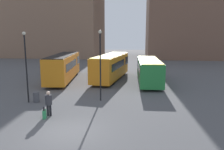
# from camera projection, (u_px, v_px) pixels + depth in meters

# --- Properties ---
(ground_plane) EXTENTS (160.00, 160.00, 0.00)m
(ground_plane) POSITION_uv_depth(u_px,v_px,m) (69.00, 132.00, 12.70)
(ground_plane) COLOR #4C4C4F
(building_block_left) EXTENTS (28.34, 17.91, 29.16)m
(building_block_left) POSITION_uv_depth(u_px,v_px,m) (49.00, 3.00, 59.84)
(building_block_left) COLOR #7F604C
(building_block_left) RESTS_ON ground_plane
(bus_0) EXTENTS (3.71, 11.06, 3.23)m
(bus_0) POSITION_uv_depth(u_px,v_px,m) (64.00, 66.00, 27.53)
(bus_0) COLOR orange
(bus_0) RESTS_ON ground_plane
(bus_1) EXTENTS (3.87, 10.54, 3.16)m
(bus_1) POSITION_uv_depth(u_px,v_px,m) (111.00, 66.00, 27.92)
(bus_1) COLOR orange
(bus_1) RESTS_ON ground_plane
(bus_2) EXTENTS (2.73, 9.49, 2.79)m
(bus_2) POSITION_uv_depth(u_px,v_px,m) (149.00, 70.00, 25.89)
(bus_2) COLOR #237A38
(bus_2) RESTS_ON ground_plane
(traveler) EXTENTS (0.56, 0.56, 1.77)m
(traveler) POSITION_uv_depth(u_px,v_px,m) (49.00, 101.00, 15.02)
(traveler) COLOR black
(traveler) RESTS_ON ground_plane
(suitcase) EXTENTS (0.30, 0.45, 0.86)m
(suitcase) POSITION_uv_depth(u_px,v_px,m) (44.00, 114.00, 14.68)
(suitcase) COLOR #28844C
(suitcase) RESTS_ON ground_plane
(lamp_post_0) EXTENTS (0.28, 0.28, 5.83)m
(lamp_post_0) POSITION_uv_depth(u_px,v_px,m) (26.00, 62.00, 17.74)
(lamp_post_0) COLOR black
(lamp_post_0) RESTS_ON ground_plane
(lamp_post_1) EXTENTS (0.28, 0.28, 5.96)m
(lamp_post_1) POSITION_uv_depth(u_px,v_px,m) (100.00, 60.00, 18.24)
(lamp_post_1) COLOR black
(lamp_post_1) RESTS_ON ground_plane
(trash_bin) EXTENTS (0.52, 0.52, 0.85)m
(trash_bin) POSITION_uv_depth(u_px,v_px,m) (36.00, 97.00, 18.34)
(trash_bin) COLOR #47474C
(trash_bin) RESTS_ON ground_plane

